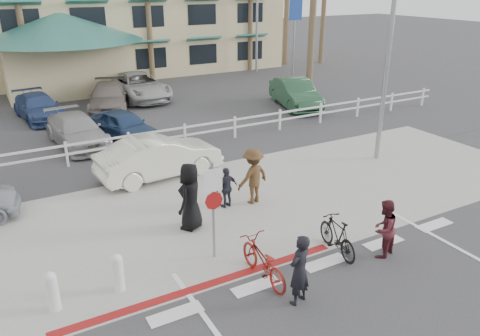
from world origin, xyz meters
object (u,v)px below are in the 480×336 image
sign_post (213,206)px  bike_black (337,236)px  bike_red (263,261)px  car_white_sedan (159,157)px

sign_post → bike_black: (2.86, -1.35, -0.95)m
bike_red → bike_black: (2.28, 0.06, 0.00)m
bike_black → bike_red: bearing=9.5°
sign_post → bike_black: sign_post is taller
bike_red → car_white_sedan: car_white_sedan is taller
bike_red → bike_black: 2.28m
bike_black → car_white_sedan: size_ratio=0.37×
sign_post → car_white_sedan: size_ratio=0.65×
car_white_sedan → sign_post: bearing=168.0°
sign_post → bike_black: 3.30m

